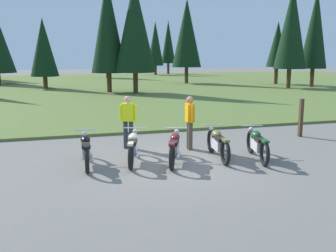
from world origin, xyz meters
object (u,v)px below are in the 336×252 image
Objects in this scene: motorcycle_cream at (133,147)px; trail_marker_post at (301,118)px; motorcycle_black at (86,150)px; rider_with_back_turned at (190,119)px; motorcycle_british_green at (257,144)px; motorcycle_maroon at (175,147)px; motorcycle_olive at (218,143)px; rider_checking_bike at (128,119)px.

trail_marker_post is at bearing 14.43° from motorcycle_cream.
rider_with_back_turned reaches higher than motorcycle_black.
trail_marker_post is at bearing 11.90° from motorcycle_black.
motorcycle_cream is at bearing -1.59° from motorcycle_black.
motorcycle_black is 1.53× the size of trail_marker_post.
motorcycle_black is 1.03× the size of motorcycle_cream.
rider_with_back_turned is (3.25, 0.95, 0.51)m from motorcycle_black.
motorcycle_black is 4.75m from motorcycle_british_green.
motorcycle_maroon and motorcycle_olive have the same top height.
motorcycle_black is 1.26m from motorcycle_cream.
motorcycle_black is 2.21m from rider_checking_bike.
motorcycle_black is at bearing 170.83° from motorcycle_maroon.
motorcycle_british_green is 1.24× the size of rider_with_back_turned.
motorcycle_cream is 0.99× the size of motorcycle_british_green.
motorcycle_maroon is at bearing -17.61° from motorcycle_cream.
rider_with_back_turned is (-1.45, 1.64, 0.51)m from motorcycle_british_green.
rider_checking_bike is at bearing -179.66° from trail_marker_post.
rider_with_back_turned reaches higher than motorcycle_cream.
rider_checking_bike is (-3.26, 2.28, 0.51)m from motorcycle_british_green.
motorcycle_olive is 1.52× the size of trail_marker_post.
rider_checking_bike is 6.30m from trail_marker_post.
rider_with_back_turned reaches higher than motorcycle_olive.
motorcycle_black and motorcycle_maroon have the same top height.
rider_checking_bike is at bearing 160.51° from rider_with_back_turned.
motorcycle_cream is 3.50m from motorcycle_british_green.
motorcycle_cream is 1.23× the size of rider_with_back_turned.
motorcycle_maroon is at bearing -159.55° from trail_marker_post.
motorcycle_olive is 2.96m from rider_checking_bike.
rider_with_back_turned is at bearing 16.31° from motorcycle_black.
motorcycle_maroon is 0.94× the size of motorcycle_olive.
motorcycle_black is 7.91m from trail_marker_post.
motorcycle_cream is at bearing -153.61° from rider_with_back_turned.
rider_checking_bike reaches higher than motorcycle_olive.
motorcycle_black is 1.06× the size of motorcycle_maroon.
rider_with_back_turned is at bearing -19.49° from rider_checking_bike.
trail_marker_post reaches higher than motorcycle_maroon.
motorcycle_cream and motorcycle_maroon have the same top height.
trail_marker_post is (4.48, 0.68, -0.26)m from rider_with_back_turned.
motorcycle_british_green is (4.70, -0.68, 0.00)m from motorcycle_black.
motorcycle_maroon is 1.69m from rider_with_back_turned.
motorcycle_olive is at bearing -6.16° from motorcycle_cream.
motorcycle_maroon is at bearing -176.32° from motorcycle_olive.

